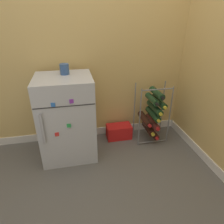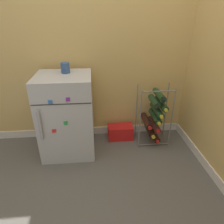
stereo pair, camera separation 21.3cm
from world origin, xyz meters
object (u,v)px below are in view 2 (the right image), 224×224
Objects in this scene: wine_rack at (154,116)px; fridge_top_cup at (65,68)px; mini_fridge at (67,115)px; soda_box at (120,132)px.

wine_rack is 6.93× the size of fridge_top_cup.
mini_fridge is at bearing -175.95° from wine_rack.
soda_box is at bearing 16.33° from mini_fridge.
fridge_top_cup is (-0.93, 0.01, 0.57)m from wine_rack.
fridge_top_cup reaches higher than soda_box.
mini_fridge is 0.70m from soda_box.
wine_rack reaches higher than soda_box.
mini_fridge is 8.58× the size of fridge_top_cup.
wine_rack is 2.34× the size of soda_box.
mini_fridge is 2.90× the size of soda_box.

